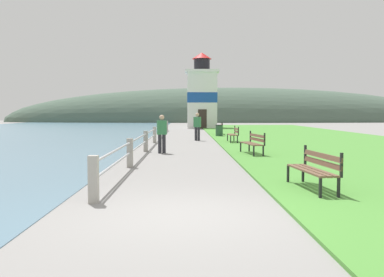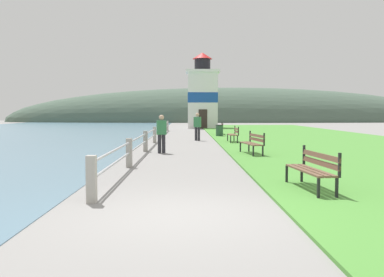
# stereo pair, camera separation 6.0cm
# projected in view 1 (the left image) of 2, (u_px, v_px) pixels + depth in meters

# --- Properties ---
(ground_plane) EXTENTS (160.00, 160.00, 0.00)m
(ground_plane) POSITION_uv_depth(u_px,v_px,m) (183.00, 215.00, 7.16)
(ground_plane) COLOR gray
(grass_verge) EXTENTS (12.00, 57.68, 0.06)m
(grass_verge) POSITION_uv_depth(u_px,v_px,m) (311.00, 139.00, 26.46)
(grass_verge) COLOR #4C8E38
(grass_verge) RESTS_ON ground_plane
(seawall_railing) EXTENTS (0.18, 31.87, 0.91)m
(seawall_railing) POSITION_uv_depth(u_px,v_px,m) (155.00, 133.00, 23.91)
(seawall_railing) COLOR #A8A399
(seawall_railing) RESTS_ON ground_plane
(park_bench_near) EXTENTS (0.65, 2.00, 0.94)m
(park_bench_near) POSITION_uv_depth(u_px,v_px,m) (315.00, 167.00, 9.27)
(park_bench_near) COLOR brown
(park_bench_near) RESTS_ON ground_plane
(park_bench_midway) EXTENTS (0.72, 2.03, 0.94)m
(park_bench_midway) POSITION_uv_depth(u_px,v_px,m) (254.00, 142.00, 17.06)
(park_bench_midway) COLOR brown
(park_bench_midway) RESTS_ON ground_plane
(park_bench_far) EXTENTS (0.49, 1.62, 0.94)m
(park_bench_far) POSITION_uv_depth(u_px,v_px,m) (234.00, 133.00, 23.82)
(park_bench_far) COLOR brown
(park_bench_far) RESTS_ON ground_plane
(park_bench_by_lighthouse) EXTENTS (0.55, 1.91, 0.94)m
(park_bench_by_lighthouse) POSITION_uv_depth(u_px,v_px,m) (220.00, 128.00, 31.95)
(park_bench_by_lighthouse) COLOR brown
(park_bench_by_lighthouse) RESTS_ON ground_plane
(lighthouse) EXTENTS (3.56, 3.56, 8.05)m
(lighthouse) POSITION_uv_depth(u_px,v_px,m) (202.00, 96.00, 45.78)
(lighthouse) COLOR white
(lighthouse) RESTS_ON ground_plane
(person_strolling) EXTENTS (0.43, 0.29, 1.61)m
(person_strolling) POSITION_uv_depth(u_px,v_px,m) (162.00, 132.00, 17.88)
(person_strolling) COLOR #28282D
(person_strolling) RESTS_ON ground_plane
(person_by_railing) EXTENTS (0.46, 0.36, 1.68)m
(person_by_railing) POSITION_uv_depth(u_px,v_px,m) (197.00, 126.00, 25.81)
(person_by_railing) COLOR #28282D
(person_by_railing) RESTS_ON ground_plane
(trash_bin) EXTENTS (0.54, 0.54, 0.84)m
(trash_bin) POSITION_uv_depth(u_px,v_px,m) (219.00, 131.00, 29.84)
(trash_bin) COLOR #2D5138
(trash_bin) RESTS_ON ground_plane
(distant_hillside) EXTENTS (80.00, 16.00, 12.00)m
(distant_hillside) POSITION_uv_depth(u_px,v_px,m) (231.00, 122.00, 75.59)
(distant_hillside) COLOR #475B4C
(distant_hillside) RESTS_ON ground_plane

